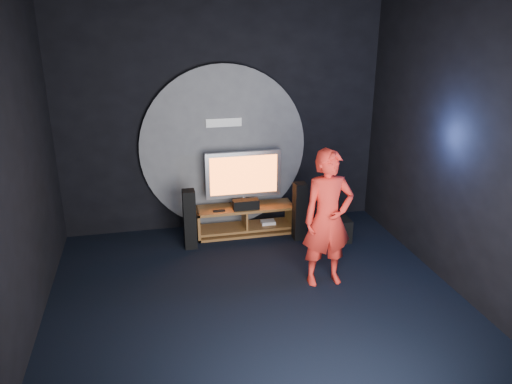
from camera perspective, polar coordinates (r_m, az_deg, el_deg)
floor at (r=6.16m, az=0.30°, el=-12.68°), size 5.00×5.00×0.00m
back_wall at (r=7.80m, az=-3.84°, el=8.31°), size 5.00×0.04×3.50m
front_wall at (r=3.22m, az=10.52°, el=-9.75°), size 5.00×0.04×3.50m
left_wall at (r=5.46m, az=-26.18°, el=1.08°), size 0.04×5.00×3.50m
right_wall at (r=6.44m, az=22.62°, el=4.27°), size 0.04×5.00×3.50m
wall_disc_panel at (r=7.85m, az=-3.70°, el=5.02°), size 2.60×0.11×2.60m
media_console at (r=7.89m, az=-1.26°, el=-3.38°), size 1.53×0.45×0.45m
tv at (r=7.69m, az=-1.44°, el=1.80°), size 1.18×0.22×0.87m
center_speaker at (r=7.67m, az=-1.16°, el=-1.43°), size 0.40×0.15×0.15m
remote at (r=7.61m, az=-4.24°, el=-2.16°), size 0.18×0.05×0.02m
tower_speaker_left at (r=7.38m, az=-7.59°, el=-3.11°), size 0.18×0.20×0.90m
tower_speaker_right at (r=7.64m, az=5.00°, el=-2.20°), size 0.18×0.20×0.90m
subwoofer at (r=7.75m, az=9.45°, el=-4.28°), size 0.32×0.32×0.35m
player at (r=6.29m, az=8.21°, el=-3.03°), size 0.66×0.44×1.78m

